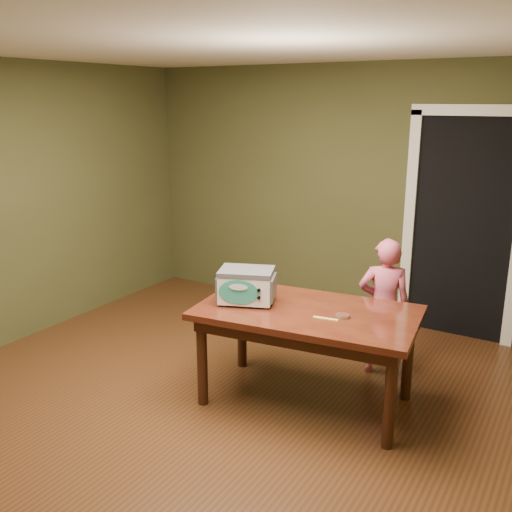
% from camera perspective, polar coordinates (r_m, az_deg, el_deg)
% --- Properties ---
extents(floor, '(5.00, 5.00, 0.00)m').
position_cam_1_polar(floor, '(4.44, -6.08, -15.08)').
color(floor, '#4E2F16').
rests_on(floor, ground).
extents(room_shell, '(4.52, 5.02, 2.61)m').
position_cam_1_polar(room_shell, '(3.86, -6.80, 7.29)').
color(room_shell, '#454726').
rests_on(room_shell, ground).
extents(doorway, '(1.10, 0.66, 2.25)m').
position_cam_1_polar(doorway, '(6.01, 20.50, 3.03)').
color(doorway, black).
rests_on(doorway, ground).
extents(dining_table, '(1.70, 1.10, 0.75)m').
position_cam_1_polar(dining_table, '(4.27, 5.11, -6.60)').
color(dining_table, '#3D140D').
rests_on(dining_table, floor).
extents(toy_oven, '(0.49, 0.41, 0.26)m').
position_cam_1_polar(toy_oven, '(4.31, -0.96, -2.87)').
color(toy_oven, '#4C4F54').
rests_on(toy_oven, dining_table).
extents(baking_pan, '(0.10, 0.10, 0.02)m').
position_cam_1_polar(baking_pan, '(4.11, 8.65, -5.93)').
color(baking_pan, silver).
rests_on(baking_pan, dining_table).
extents(spatula, '(0.18, 0.05, 0.01)m').
position_cam_1_polar(spatula, '(4.06, 6.98, -6.23)').
color(spatula, '#FFD26E').
rests_on(spatula, dining_table).
extents(child, '(0.50, 0.41, 1.17)m').
position_cam_1_polar(child, '(4.84, 12.68, -5.01)').
color(child, '#D35775').
rests_on(child, floor).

